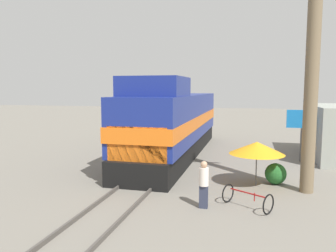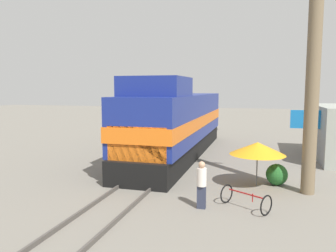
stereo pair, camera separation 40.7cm
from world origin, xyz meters
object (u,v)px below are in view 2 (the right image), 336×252
object	(u,v)px
vendor_umbrella	(257,148)
person_bystander	(202,183)
locomotive	(177,123)
utility_pole	(313,78)
bicycle	(245,199)
billboard_sign	(306,124)

from	to	relation	value
vendor_umbrella	person_bystander	xyz separation A→B (m)	(-1.84, -3.24, -0.76)
locomotive	utility_pole	world-z (taller)	utility_pole
locomotive	bicycle	xyz separation A→B (m)	(4.59, -8.31, -1.72)
billboard_sign	person_bystander	xyz separation A→B (m)	(-4.44, -8.89, -1.32)
bicycle	person_bystander	bearing A→B (deg)	135.50
vendor_umbrella	person_bystander	size ratio (longest dim) A/B	1.40
locomotive	utility_pole	distance (m)	9.41
utility_pole	billboard_sign	size ratio (longest dim) A/B	3.05
utility_pole	billboard_sign	xyz separation A→B (m)	(0.60, 6.06, -2.38)
locomotive	person_bystander	size ratio (longest dim) A/B	9.20
utility_pole	person_bystander	world-z (taller)	utility_pole
utility_pole	vendor_umbrella	xyz separation A→B (m)	(-2.00, 0.41, -2.95)
utility_pole	person_bystander	bearing A→B (deg)	-143.55
billboard_sign	person_bystander	bearing A→B (deg)	-116.53
person_bystander	bicycle	world-z (taller)	person_bystander
locomotive	billboard_sign	world-z (taller)	locomotive
person_bystander	utility_pole	bearing A→B (deg)	36.45
vendor_umbrella	bicycle	xyz separation A→B (m)	(-0.34, -2.89, -1.31)
utility_pole	billboard_sign	bearing A→B (deg)	84.33
utility_pole	vendor_umbrella	bearing A→B (deg)	168.43
person_bystander	bicycle	xyz separation A→B (m)	(1.50, 0.36, -0.56)
billboard_sign	vendor_umbrella	bearing A→B (deg)	-114.72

